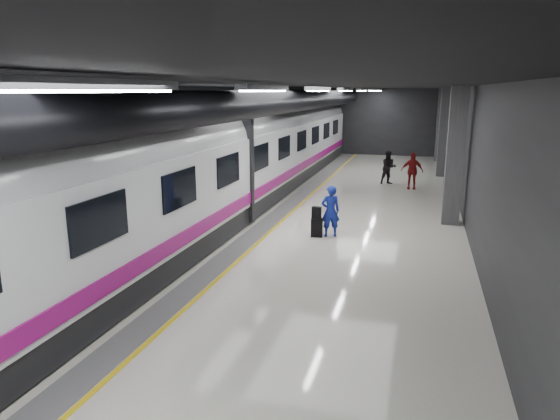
% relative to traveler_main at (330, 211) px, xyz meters
% --- Properties ---
extents(ground, '(40.00, 40.00, 0.00)m').
position_rel_traveler_main_xyz_m(ground, '(-0.95, 0.62, -0.79)').
color(ground, silver).
rests_on(ground, ground).
extents(platform_hall, '(10.02, 40.02, 4.51)m').
position_rel_traveler_main_xyz_m(platform_hall, '(-1.24, 1.57, 2.75)').
color(platform_hall, black).
rests_on(platform_hall, ground).
extents(train, '(3.05, 38.00, 4.05)m').
position_rel_traveler_main_xyz_m(train, '(-4.20, 0.62, 1.28)').
color(train, black).
rests_on(train, ground).
extents(traveler_main, '(0.68, 0.57, 1.58)m').
position_rel_traveler_main_xyz_m(traveler_main, '(0.00, 0.00, 0.00)').
color(traveler_main, blue).
rests_on(traveler_main, ground).
extents(suitcase_main, '(0.39, 0.28, 0.58)m').
position_rel_traveler_main_xyz_m(suitcase_main, '(-0.38, -0.16, -0.50)').
color(suitcase_main, black).
rests_on(suitcase_main, ground).
extents(shoulder_bag, '(0.28, 0.17, 0.36)m').
position_rel_traveler_main_xyz_m(shoulder_bag, '(-0.39, -0.17, -0.03)').
color(shoulder_bag, black).
rests_on(shoulder_bag, suitcase_main).
extents(traveler_far_a, '(0.97, 0.90, 1.59)m').
position_rel_traveler_main_xyz_m(traveler_far_a, '(1.08, 9.45, 0.01)').
color(traveler_far_a, black).
rests_on(traveler_far_a, ground).
extents(traveler_far_b, '(0.97, 0.41, 1.65)m').
position_rel_traveler_main_xyz_m(traveler_far_b, '(2.18, 8.52, 0.04)').
color(traveler_far_b, maroon).
rests_on(traveler_far_b, ground).
extents(suitcase_far, '(0.37, 0.29, 0.48)m').
position_rel_traveler_main_xyz_m(suitcase_far, '(0.80, 14.94, -0.55)').
color(suitcase_far, black).
rests_on(suitcase_far, ground).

